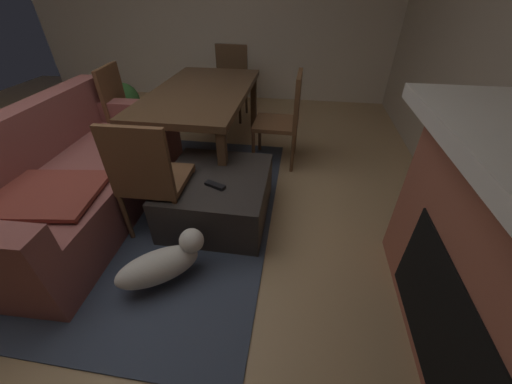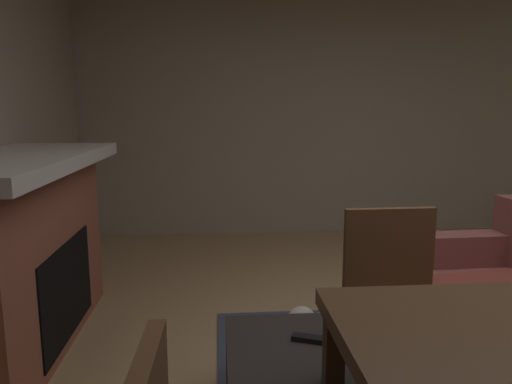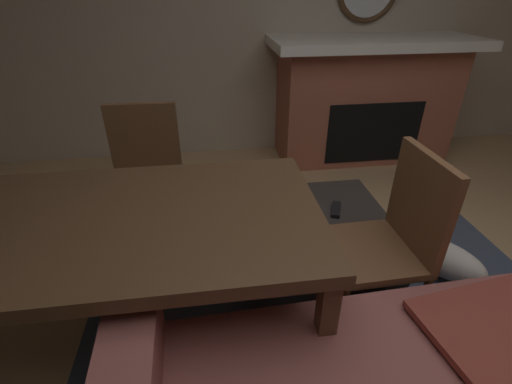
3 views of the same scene
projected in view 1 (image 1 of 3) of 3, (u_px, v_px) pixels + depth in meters
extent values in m
plane|color=tan|center=(121.00, 221.00, 2.41)|extent=(8.03, 8.03, 0.00)
cube|color=beige|center=(214.00, 0.00, 4.27)|extent=(0.12, 5.92, 2.78)
cube|color=#3D475B|center=(157.00, 208.00, 2.55)|extent=(2.60, 2.00, 0.01)
cube|color=black|center=(444.00, 315.00, 1.36)|extent=(0.89, 0.10, 0.56)
cube|color=#8C4C47|center=(86.00, 187.00, 2.44)|extent=(2.11, 1.02, 0.42)
cube|color=#8C4C47|center=(21.00, 139.00, 2.23)|extent=(2.08, 0.28, 0.43)
cube|color=#8C4C47|center=(129.00, 111.00, 3.02)|extent=(0.21, 0.95, 0.20)
cube|color=brown|center=(38.00, 193.00, 1.97)|extent=(0.66, 0.87, 0.03)
cube|color=#2D2826|center=(218.00, 197.00, 2.37)|extent=(0.85, 0.79, 0.39)
cube|color=black|center=(215.00, 185.00, 2.14)|extent=(0.11, 0.17, 0.02)
cube|color=#513823|center=(201.00, 92.00, 2.91)|extent=(1.73, 0.93, 0.06)
cube|color=#513823|center=(133.00, 161.00, 2.54)|extent=(0.07, 0.07, 0.68)
cube|color=#513823|center=(193.00, 100.00, 3.83)|extent=(0.07, 0.07, 0.68)
cube|color=#513823|center=(223.00, 169.00, 2.44)|extent=(0.07, 0.07, 0.68)
cube|color=#513823|center=(254.00, 104.00, 3.73)|extent=(0.07, 0.07, 0.68)
cube|color=brown|center=(157.00, 179.00, 2.15)|extent=(0.45, 0.45, 0.04)
cube|color=brown|center=(137.00, 162.00, 1.83)|extent=(0.05, 0.44, 0.48)
cylinder|color=brown|center=(149.00, 187.00, 2.46)|extent=(0.04, 0.04, 0.41)
cylinder|color=brown|center=(195.00, 190.00, 2.42)|extent=(0.04, 0.04, 0.41)
cylinder|color=brown|center=(127.00, 218.00, 2.14)|extent=(0.04, 0.04, 0.41)
cylinder|color=brown|center=(179.00, 222.00, 2.10)|extent=(0.04, 0.04, 0.41)
cube|color=#513823|center=(229.00, 87.00, 4.01)|extent=(0.46, 0.46, 0.04)
cube|color=#513823|center=(232.00, 63.00, 4.02)|extent=(0.06, 0.44, 0.48)
cylinder|color=#513823|center=(240.00, 109.00, 3.95)|extent=(0.04, 0.04, 0.41)
cylinder|color=#513823|center=(212.00, 107.00, 4.02)|extent=(0.04, 0.04, 0.41)
cylinder|color=#513823|center=(247.00, 99.00, 4.27)|extent=(0.04, 0.04, 0.41)
cylinder|color=#513823|center=(220.00, 98.00, 4.34)|extent=(0.04, 0.04, 0.41)
cube|color=brown|center=(276.00, 123.00, 2.99)|extent=(0.45, 0.45, 0.04)
cube|color=brown|center=(298.00, 99.00, 2.80)|extent=(0.44, 0.05, 0.48)
cylinder|color=brown|center=(253.00, 150.00, 2.99)|extent=(0.04, 0.04, 0.41)
cylinder|color=brown|center=(260.00, 134.00, 3.31)|extent=(0.04, 0.04, 0.41)
cylinder|color=brown|center=(292.00, 154.00, 2.93)|extent=(0.04, 0.04, 0.41)
cylinder|color=brown|center=(295.00, 137.00, 3.25)|extent=(0.04, 0.04, 0.41)
cube|color=brown|center=(136.00, 115.00, 3.17)|extent=(0.48, 0.48, 0.04)
cube|color=brown|center=(111.00, 90.00, 3.03)|extent=(0.44, 0.08, 0.48)
cylinder|color=brown|center=(164.00, 127.00, 3.46)|extent=(0.04, 0.04, 0.41)
cylinder|color=brown|center=(152.00, 142.00, 3.13)|extent=(0.04, 0.04, 0.41)
cylinder|color=brown|center=(131.00, 126.00, 3.48)|extent=(0.04, 0.04, 0.41)
cylinder|color=brown|center=(116.00, 141.00, 3.15)|extent=(0.04, 0.04, 0.41)
cylinder|color=#474C51|center=(129.00, 118.00, 3.99)|extent=(0.20, 0.20, 0.18)
ellipsoid|color=#387233|center=(124.00, 100.00, 3.85)|extent=(0.39, 0.39, 0.43)
ellipsoid|color=silver|center=(158.00, 267.00, 1.83)|extent=(0.49, 0.54, 0.21)
sphere|color=silver|center=(191.00, 241.00, 1.86)|extent=(0.16, 0.16, 0.16)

